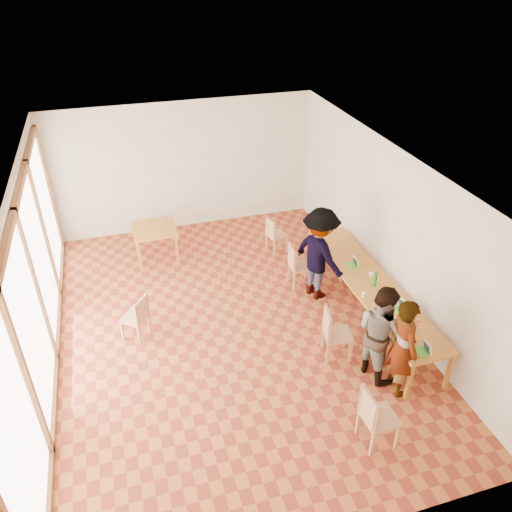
# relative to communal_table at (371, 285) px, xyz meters

# --- Properties ---
(ground) EXTENTS (8.00, 8.00, 0.00)m
(ground) POSITION_rel_communal_table_xyz_m (-2.50, 0.44, -0.70)
(ground) COLOR #B0592A
(ground) RESTS_ON ground
(wall_back) EXTENTS (6.00, 0.10, 3.00)m
(wall_back) POSITION_rel_communal_table_xyz_m (-2.50, 4.44, 0.80)
(wall_back) COLOR silver
(wall_back) RESTS_ON ground
(wall_front) EXTENTS (6.00, 0.10, 3.00)m
(wall_front) POSITION_rel_communal_table_xyz_m (-2.50, -3.56, 0.80)
(wall_front) COLOR silver
(wall_front) RESTS_ON ground
(wall_right) EXTENTS (0.10, 8.00, 3.00)m
(wall_right) POSITION_rel_communal_table_xyz_m (0.50, 0.44, 0.80)
(wall_right) COLOR silver
(wall_right) RESTS_ON ground
(window_wall) EXTENTS (0.10, 8.00, 3.00)m
(window_wall) POSITION_rel_communal_table_xyz_m (-5.46, 0.44, 0.80)
(window_wall) COLOR white
(window_wall) RESTS_ON ground
(ceiling) EXTENTS (6.00, 8.00, 0.04)m
(ceiling) POSITION_rel_communal_table_xyz_m (-2.50, 0.44, 2.32)
(ceiling) COLOR white
(ceiling) RESTS_ON wall_back
(communal_table) EXTENTS (0.80, 4.00, 0.75)m
(communal_table) POSITION_rel_communal_table_xyz_m (0.00, 0.00, 0.00)
(communal_table) COLOR orange
(communal_table) RESTS_ON ground
(side_table) EXTENTS (0.90, 0.90, 0.75)m
(side_table) POSITION_rel_communal_table_xyz_m (-3.44, 3.13, -0.03)
(side_table) COLOR orange
(side_table) RESTS_ON ground
(chair_near) EXTENTS (0.46, 0.46, 0.51)m
(chair_near) POSITION_rel_communal_table_xyz_m (-1.24, -2.49, -0.11)
(chair_near) COLOR tan
(chair_near) RESTS_ON ground
(chair_mid) EXTENTS (0.51, 0.51, 0.49)m
(chair_mid) POSITION_rel_communal_table_xyz_m (-1.06, -0.75, -0.13)
(chair_mid) COLOR tan
(chair_mid) RESTS_ON ground
(chair_far) EXTENTS (0.45, 0.45, 0.48)m
(chair_far) POSITION_rel_communal_table_xyz_m (-0.91, 1.31, -0.15)
(chair_far) COLOR tan
(chair_far) RESTS_ON ground
(chair_empty) EXTENTS (0.47, 0.47, 0.44)m
(chair_empty) POSITION_rel_communal_table_xyz_m (-0.93, 2.65, -0.20)
(chair_empty) COLOR tan
(chair_empty) RESTS_ON ground
(chair_spare) EXTENTS (0.54, 0.54, 0.44)m
(chair_spare) POSITION_rel_communal_table_xyz_m (-4.04, 0.62, -0.19)
(chair_spare) COLOR tan
(chair_spare) RESTS_ON ground
(person_near) EXTENTS (0.41, 0.61, 1.67)m
(person_near) POSITION_rel_communal_table_xyz_m (-0.39, -1.70, 0.13)
(person_near) COLOR gray
(person_near) RESTS_ON ground
(person_mid) EXTENTS (0.79, 0.92, 1.65)m
(person_mid) POSITION_rel_communal_table_xyz_m (-0.53, -1.29, 0.12)
(person_mid) COLOR gray
(person_mid) RESTS_ON ground
(person_far) EXTENTS (1.07, 1.36, 1.85)m
(person_far) POSITION_rel_communal_table_xyz_m (-0.62, 0.90, 0.22)
(person_far) COLOR gray
(person_far) RESTS_ON ground
(laptop_near) EXTENTS (0.20, 0.23, 0.18)m
(laptop_near) POSITION_rel_communal_table_xyz_m (-0.09, -1.80, 0.10)
(laptop_near) COLOR #52CC35
(laptop_near) RESTS_ON communal_table
(laptop_mid) EXTENTS (0.29, 0.31, 0.22)m
(laptop_mid) POSITION_rel_communal_table_xyz_m (0.10, -0.85, 0.11)
(laptop_mid) COLOR #52CC35
(laptop_mid) RESTS_ON communal_table
(laptop_far) EXTENTS (0.19, 0.22, 0.18)m
(laptop_far) POSITION_rel_communal_table_xyz_m (-0.05, 0.59, 0.10)
(laptop_far) COLOR #52CC35
(laptop_far) RESTS_ON communal_table
(yellow_mug) EXTENTS (0.14, 0.14, 0.10)m
(yellow_mug) POSITION_rel_communal_table_xyz_m (0.11, -1.16, 0.10)
(yellow_mug) COLOR yellow
(yellow_mug) RESTS_ON communal_table
(green_bottle) EXTENTS (0.07, 0.07, 0.28)m
(green_bottle) POSITION_rel_communal_table_xyz_m (0.01, -0.10, 0.19)
(green_bottle) COLOR #1B741F
(green_bottle) RESTS_ON communal_table
(clear_glass) EXTENTS (0.07, 0.07, 0.09)m
(clear_glass) POSITION_rel_communal_table_xyz_m (-0.32, -0.34, 0.09)
(clear_glass) COLOR silver
(clear_glass) RESTS_ON communal_table
(condiment_cup) EXTENTS (0.08, 0.08, 0.06)m
(condiment_cup) POSITION_rel_communal_table_xyz_m (0.11, 0.20, 0.08)
(condiment_cup) COLOR white
(condiment_cup) RESTS_ON communal_table
(pink_phone) EXTENTS (0.05, 0.10, 0.01)m
(pink_phone) POSITION_rel_communal_table_xyz_m (0.23, -1.13, 0.05)
(pink_phone) COLOR #ED508A
(pink_phone) RESTS_ON communal_table
(black_pouch) EXTENTS (0.16, 0.26, 0.09)m
(black_pouch) POSITION_rel_communal_table_xyz_m (-0.32, -1.64, 0.09)
(black_pouch) COLOR black
(black_pouch) RESTS_ON communal_table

